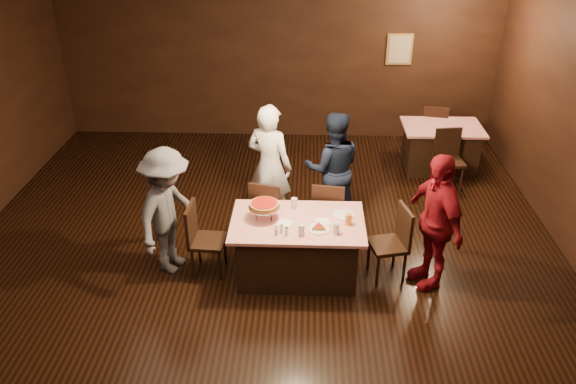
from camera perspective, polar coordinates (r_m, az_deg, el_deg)
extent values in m
plane|color=black|center=(6.74, -3.35, -10.96)|extent=(10.00, 10.00, 0.00)
cube|color=silver|center=(5.34, -4.29, 14.61)|extent=(8.00, 10.00, 0.04)
cube|color=black|center=(10.54, -1.09, 13.41)|extent=(8.00, 0.04, 3.00)
cube|color=tan|center=(10.57, 11.26, 14.04)|extent=(0.46, 0.03, 0.56)
cube|color=beige|center=(10.55, 11.28, 14.01)|extent=(0.38, 0.01, 0.48)
cube|color=#AF150B|center=(6.92, 0.95, -5.69)|extent=(1.60, 1.00, 0.77)
cube|color=#A40A14|center=(9.87, 15.17, 4.39)|extent=(1.30, 0.90, 0.77)
cube|color=black|center=(7.52, -1.96, -1.81)|extent=(0.50, 0.50, 0.95)
cube|color=black|center=(7.51, 4.15, -1.93)|extent=(0.47, 0.47, 0.95)
cube|color=black|center=(6.97, -8.15, -4.83)|extent=(0.44, 0.44, 0.95)
cube|color=black|center=(6.94, 10.12, -5.19)|extent=(0.51, 0.51, 0.95)
cube|color=black|center=(9.22, 16.08, 3.09)|extent=(0.47, 0.47, 0.95)
cube|color=black|center=(10.37, 14.59, 6.22)|extent=(0.50, 0.50, 0.95)
imported|color=white|center=(7.73, -1.88, 2.64)|extent=(0.77, 0.65, 1.79)
imported|color=black|center=(7.84, 4.59, 2.40)|extent=(0.83, 0.66, 1.66)
imported|color=#55555A|center=(6.95, -12.09, -1.93)|extent=(0.93, 1.21, 1.65)
imported|color=maroon|center=(6.75, 14.69, -2.89)|extent=(0.75, 1.09, 1.72)
cylinder|color=black|center=(6.81, -2.35, -1.71)|extent=(0.01, 0.01, 0.15)
cylinder|color=black|center=(6.69, -3.19, -2.34)|extent=(0.01, 0.01, 0.15)
cylinder|color=black|center=(6.68, -1.71, -2.38)|extent=(0.01, 0.01, 0.15)
cylinder|color=silver|center=(6.69, -2.43, -1.55)|extent=(0.38, 0.38, 0.01)
cylinder|color=#B27233|center=(6.67, -2.43, -1.33)|extent=(0.35, 0.35, 0.05)
cylinder|color=#A5140C|center=(6.66, -2.44, -1.11)|extent=(0.30, 0.30, 0.01)
cylinder|color=white|center=(6.55, 3.13, -3.79)|extent=(0.25, 0.25, 0.01)
cylinder|color=#B27233|center=(6.54, 3.14, -3.59)|extent=(0.18, 0.18, 0.04)
cylinder|color=#A5140C|center=(6.52, 3.15, -3.42)|extent=(0.14, 0.14, 0.01)
cylinder|color=white|center=(6.84, 5.62, -2.34)|extent=(0.25, 0.25, 0.01)
cylinder|color=silver|center=(6.42, 1.37, -3.87)|extent=(0.08, 0.08, 0.14)
cylinder|color=silver|center=(6.47, 4.93, -3.69)|extent=(0.08, 0.08, 0.14)
cylinder|color=#BF7F26|center=(6.65, 6.16, -2.78)|extent=(0.08, 0.08, 0.14)
cylinder|color=silver|center=(6.93, 0.63, -1.17)|extent=(0.08, 0.08, 0.14)
cylinder|color=silver|center=(6.48, -0.66, -3.81)|extent=(0.04, 0.04, 0.08)
cylinder|color=silver|center=(6.46, -0.67, -3.47)|extent=(0.05, 0.05, 0.02)
cylinder|color=silver|center=(6.44, -0.15, -4.06)|extent=(0.04, 0.04, 0.08)
cylinder|color=silver|center=(6.41, -0.15, -3.72)|extent=(0.05, 0.05, 0.02)
cylinder|color=silver|center=(6.44, -1.22, -4.04)|extent=(0.04, 0.04, 0.08)
cylinder|color=silver|center=(6.42, -1.22, -3.70)|extent=(0.05, 0.05, 0.02)
cube|color=white|center=(6.71, 3.55, -3.00)|extent=(0.19, 0.19, 0.01)
cube|color=white|center=(6.67, -0.32, -3.16)|extent=(0.21, 0.21, 0.01)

